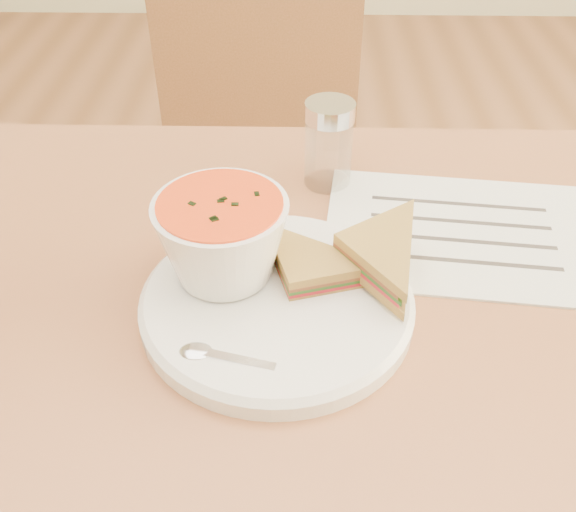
# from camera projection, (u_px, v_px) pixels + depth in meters

# --- Properties ---
(dining_table) EXTENTS (1.00, 0.70, 0.75)m
(dining_table) POSITION_uv_depth(u_px,v_px,m) (305.00, 503.00, 0.86)
(dining_table) COLOR brown
(dining_table) RESTS_ON floor
(chair_far) EXTENTS (0.49, 0.49, 0.95)m
(chair_far) POSITION_uv_depth(u_px,v_px,m) (272.00, 186.00, 1.28)
(chair_far) COLOR brown
(chair_far) RESTS_ON floor
(plate) EXTENTS (0.33, 0.33, 0.02)m
(plate) POSITION_uv_depth(u_px,v_px,m) (277.00, 303.00, 0.61)
(plate) COLOR white
(plate) RESTS_ON dining_table
(soup_bowl) EXTENTS (0.16, 0.16, 0.09)m
(soup_bowl) POSITION_uv_depth(u_px,v_px,m) (223.00, 242.00, 0.60)
(soup_bowl) COLOR white
(soup_bowl) RESTS_ON plate
(sandwich_half_a) EXTENTS (0.12, 0.12, 0.03)m
(sandwich_half_a) POSITION_uv_depth(u_px,v_px,m) (289.00, 295.00, 0.58)
(sandwich_half_a) COLOR #BC9342
(sandwich_half_a) RESTS_ON plate
(sandwich_half_b) EXTENTS (0.14, 0.14, 0.03)m
(sandwich_half_b) POSITION_uv_depth(u_px,v_px,m) (333.00, 247.00, 0.62)
(sandwich_half_b) COLOR #BC9342
(sandwich_half_b) RESTS_ON plate
(spoon) EXTENTS (0.15, 0.06, 0.01)m
(spoon) POSITION_uv_depth(u_px,v_px,m) (246.00, 362.00, 0.54)
(spoon) COLOR silver
(spoon) RESTS_ON plate
(paper_menu) EXTENTS (0.32, 0.25, 0.00)m
(paper_menu) POSITION_uv_depth(u_px,v_px,m) (461.00, 232.00, 0.70)
(paper_menu) COLOR white
(paper_menu) RESTS_ON dining_table
(condiment_shaker) EXTENTS (0.07, 0.07, 0.10)m
(condiment_shaker) POSITION_uv_depth(u_px,v_px,m) (329.00, 144.00, 0.75)
(condiment_shaker) COLOR silver
(condiment_shaker) RESTS_ON dining_table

